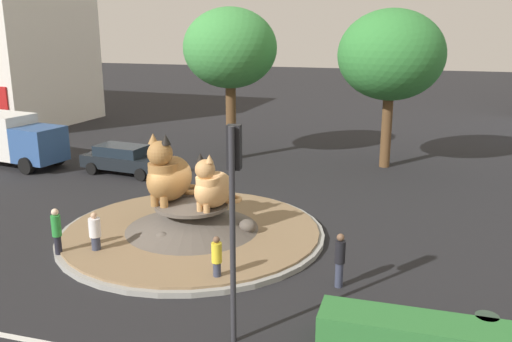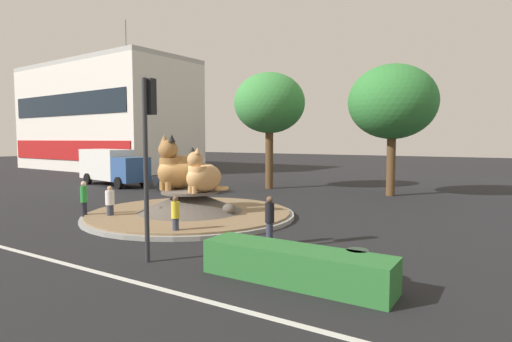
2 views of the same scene
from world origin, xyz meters
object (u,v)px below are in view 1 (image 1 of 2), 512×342
at_px(broadleaf_tree_behind_island, 391,56).
at_px(pedestrian_yellow_shirt, 217,259).
at_px(litter_bin, 485,333).
at_px(pedestrian_green_shirt, 57,232).
at_px(pedestrian_black_shirt, 340,259).
at_px(second_tree_near_tower, 230,49).
at_px(cat_statue_tabby, 168,176).
at_px(sedan_on_far_lane, 125,159).
at_px(delivery_box_truck, 4,137).
at_px(cat_statue_calico, 212,187).
at_px(pedestrian_white_shirt, 95,234).
at_px(traffic_light_mast, 233,196).

distance_m(broadleaf_tree_behind_island, pedestrian_yellow_shirt, 17.13).
height_order(broadleaf_tree_behind_island, litter_bin, broadleaf_tree_behind_island).
relative_size(pedestrian_yellow_shirt, pedestrian_green_shirt, 0.87).
bearing_deg(broadleaf_tree_behind_island, pedestrian_black_shirt, -91.35).
distance_m(second_tree_near_tower, litter_bin, 21.33).
distance_m(pedestrian_yellow_shirt, litter_bin, 7.55).
relative_size(cat_statue_tabby, litter_bin, 2.99).
bearing_deg(sedan_on_far_lane, second_tree_near_tower, 53.15).
height_order(broadleaf_tree_behind_island, delivery_box_truck, broadleaf_tree_behind_island).
height_order(second_tree_near_tower, pedestrian_black_shirt, second_tree_near_tower).
bearing_deg(sedan_on_far_lane, litter_bin, -29.50).
height_order(cat_statue_calico, broadleaf_tree_behind_island, broadleaf_tree_behind_island).
relative_size(pedestrian_white_shirt, pedestrian_green_shirt, 0.89).
bearing_deg(litter_bin, broadleaf_tree_behind_island, 101.44).
bearing_deg(litter_bin, cat_statue_tabby, 155.16).
bearing_deg(pedestrian_yellow_shirt, traffic_light_mast, 134.32).
relative_size(broadleaf_tree_behind_island, pedestrian_yellow_shirt, 5.47).
bearing_deg(pedestrian_yellow_shirt, pedestrian_white_shirt, 6.59).
relative_size(pedestrian_white_shirt, litter_bin, 1.75).
bearing_deg(second_tree_near_tower, pedestrian_green_shirt, -93.74).
bearing_deg(pedestrian_green_shirt, second_tree_near_tower, -124.32).
distance_m(pedestrian_white_shirt, pedestrian_black_shirt, 8.18).
bearing_deg(cat_statue_calico, cat_statue_tabby, -82.57).
height_order(pedestrian_white_shirt, sedan_on_far_lane, pedestrian_white_shirt).
height_order(cat_statue_calico, delivery_box_truck, cat_statue_calico).
distance_m(broadleaf_tree_behind_island, second_tree_near_tower, 8.70).
xyz_separation_m(broadleaf_tree_behind_island, pedestrian_yellow_shirt, (-3.91, -15.85, -5.20)).
distance_m(cat_statue_tabby, pedestrian_white_shirt, 3.42).
height_order(traffic_light_mast, pedestrian_white_shirt, traffic_light_mast).
xyz_separation_m(cat_statue_calico, litter_bin, (8.76, -4.65, -1.55)).
xyz_separation_m(traffic_light_mast, pedestrian_yellow_shirt, (-1.47, 2.68, -2.95)).
distance_m(pedestrian_white_shirt, pedestrian_green_shirt, 1.23).
bearing_deg(pedestrian_black_shirt, pedestrian_yellow_shirt, 82.67).
bearing_deg(litter_bin, second_tree_near_tower, 126.32).
bearing_deg(pedestrian_green_shirt, sedan_on_far_lane, -102.62).
bearing_deg(pedestrian_yellow_shirt, cat_statue_tabby, -32.10).
relative_size(second_tree_near_tower, litter_bin, 9.48).
distance_m(cat_statue_tabby, litter_bin, 11.81).
relative_size(pedestrian_black_shirt, pedestrian_green_shirt, 0.96).
bearing_deg(traffic_light_mast, pedestrian_white_shirt, 57.10).
relative_size(cat_statue_calico, second_tree_near_tower, 0.24).
bearing_deg(litter_bin, sedan_on_far_lane, 144.07).
distance_m(broadleaf_tree_behind_island, pedestrian_green_shirt, 19.05).
xyz_separation_m(second_tree_near_tower, pedestrian_yellow_shirt, (4.75, -15.13, -5.46)).
relative_size(traffic_light_mast, pedestrian_green_shirt, 3.05).
bearing_deg(pedestrian_black_shirt, pedestrian_white_shirt, 70.04).
xyz_separation_m(cat_statue_calico, pedestrian_yellow_shirt, (1.35, -3.24, -1.19)).
height_order(second_tree_near_tower, litter_bin, second_tree_near_tower).
bearing_deg(sedan_on_far_lane, broadleaf_tree_behind_island, 28.67).
relative_size(traffic_light_mast, pedestrian_yellow_shirt, 3.53).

